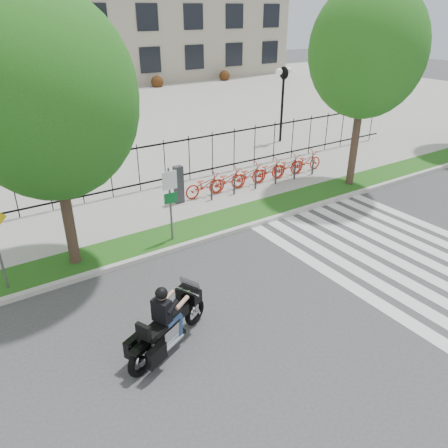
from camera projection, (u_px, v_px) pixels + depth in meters
ground at (281, 304)px, 11.65m from camera, size 120.00×120.00×0.00m
curb at (202, 240)px, 14.69m from camera, size 60.00×0.20×0.15m
grass_verge at (190, 231)px, 15.33m from camera, size 60.00×1.50×0.15m
sidewalk at (159, 206)px, 17.20m from camera, size 60.00×3.50×0.15m
plaza at (49, 121)px, 30.34m from camera, size 80.00×34.00×0.10m
crosswalk_stripes at (396, 254)px, 14.03m from camera, size 5.70×8.00×0.01m
iron_fence at (139, 168)px, 18.03m from camera, size 30.00×0.06×2.00m
lamp_post_right at (283, 86)px, 24.13m from camera, size 1.06×0.70×4.25m
street_tree_1 at (47, 98)px, 11.16m from camera, size 4.71×4.71×7.60m
street_tree_2 at (367, 51)px, 16.83m from camera, size 4.51×4.51×8.06m
bike_share_station at (257, 173)px, 19.06m from camera, size 7.79×0.86×1.50m
sign_pole_regulatory at (170, 195)px, 13.89m from camera, size 0.50×0.09×2.50m
motorcycle_rider at (168, 323)px, 9.88m from camera, size 2.52×1.46×2.09m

